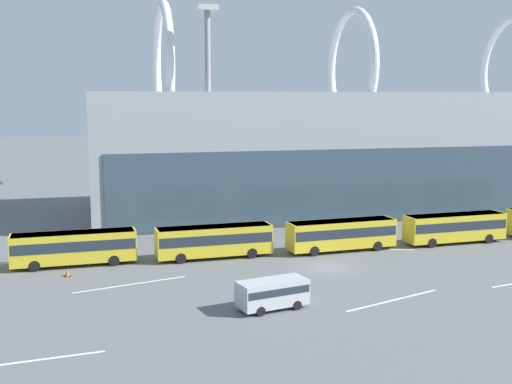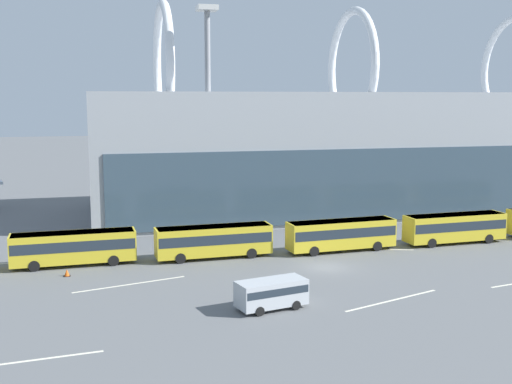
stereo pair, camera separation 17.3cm
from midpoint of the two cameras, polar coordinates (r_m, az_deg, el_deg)
The scene contains 15 objects.
ground_plane at distance 59.83m, azimuth 6.18°, elevation -6.64°, with size 440.00×440.00×0.00m, color slate.
airliner_at_gate_far at distance 100.61m, azimuth -2.71°, elevation 2.30°, with size 39.98×43.50×14.01m.
airliner_parked_remote at distance 139.83m, azimuth 17.35°, elevation 3.87°, with size 37.20×34.97×14.27m.
shuttle_bus_1 at distance 61.91m, azimuth -15.94°, elevation -4.64°, with size 11.34×2.90×3.15m.
shuttle_bus_2 at distance 62.45m, azimuth -3.82°, elevation -4.22°, with size 11.35×2.97×3.15m.
shuttle_bus_3 at distance 65.76m, azimuth 7.54°, elevation -3.64°, with size 11.40×3.27×3.15m.
shuttle_bus_4 at distance 71.88m, azimuth 17.19°, elevation -2.91°, with size 11.37×3.06×3.15m.
service_van_foreground at distance 47.77m, azimuth 1.36°, elevation -8.87°, with size 5.54×3.25×2.17m.
floodlight_mast at distance 74.70m, azimuth -4.36°, elevation 8.35°, with size 2.30×2.30×25.77m.
lane_stripe_0 at distance 67.26m, azimuth 9.67°, elevation -5.03°, with size 9.80×0.25×0.01m, color silver.
lane_stripe_1 at distance 55.13m, azimuth -11.13°, elevation -8.06°, with size 9.74×0.25×0.01m, color silver.
lane_stripe_2 at distance 65.33m, azimuth -19.35°, elevation -5.79°, with size 6.05×0.25×0.01m, color silver.
lane_stripe_3 at distance 51.14m, azimuth 12.00°, elevation -9.39°, with size 9.56×0.25×0.01m, color silver.
lane_stripe_4 at distance 41.52m, azimuth -20.94°, elevation -14.04°, with size 10.64×0.25×0.01m, color silver.
traffic_cone_0 at distance 58.81m, azimuth -16.51°, elevation -6.91°, with size 0.60×0.60×0.62m.
Camera 1 is at (-20.77, -53.96, 15.43)m, focal length 45.00 mm.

